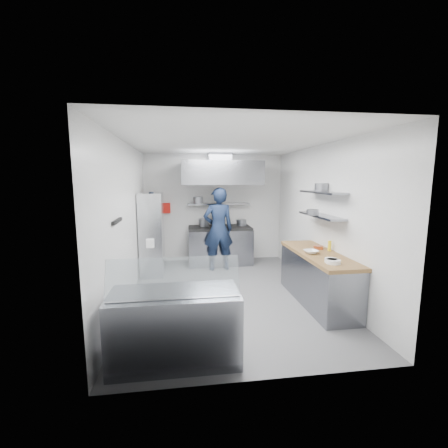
{
  "coord_description": "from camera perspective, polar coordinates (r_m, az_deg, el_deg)",
  "views": [
    {
      "loc": [
        -0.83,
        -5.36,
        2.15
      ],
      "look_at": [
        0.0,
        0.6,
        1.25
      ],
      "focal_mm": 24.0,
      "sensor_mm": 36.0,
      "label": 1
    }
  ],
  "objects": [
    {
      "name": "floor",
      "position": [
        5.84,
        0.83,
        -13.11
      ],
      "size": [
        5.0,
        5.0,
        0.0
      ],
      "primitive_type": "plane",
      "color": "#4F4F51",
      "rests_on": "ground"
    },
    {
      "name": "ceiling",
      "position": [
        5.47,
        0.9,
        15.33
      ],
      "size": [
        5.0,
        5.0,
        0.0
      ],
      "primitive_type": "plane",
      "rotation": [
        3.14,
        0.0,
        0.0
      ],
      "color": "silver",
      "rests_on": "wall_back"
    },
    {
      "name": "wall_back",
      "position": [
        7.94,
        -1.89,
        3.07
      ],
      "size": [
        3.6,
        2.8,
        0.02
      ],
      "primitive_type": "cube",
      "rotation": [
        1.57,
        0.0,
        0.0
      ],
      "color": "white",
      "rests_on": "floor"
    },
    {
      "name": "wall_front",
      "position": [
        3.08,
        8.03,
        -5.67
      ],
      "size": [
        3.6,
        2.8,
        0.02
      ],
      "primitive_type": "cube",
      "rotation": [
        -1.57,
        0.0,
        0.0
      ],
      "color": "white",
      "rests_on": "floor"
    },
    {
      "name": "wall_left",
      "position": [
        5.5,
        -18.0,
        0.25
      ],
      "size": [
        2.8,
        5.0,
        0.02
      ],
      "primitive_type": "cube",
      "rotation": [
        1.57,
        0.0,
        1.57
      ],
      "color": "white",
      "rests_on": "floor"
    },
    {
      "name": "wall_right",
      "position": [
        6.02,
        18.05,
        0.93
      ],
      "size": [
        2.8,
        5.0,
        0.02
      ],
      "primitive_type": "cube",
      "rotation": [
        1.57,
        0.0,
        -1.57
      ],
      "color": "white",
      "rests_on": "floor"
    },
    {
      "name": "gas_range",
      "position": [
        7.71,
        -0.8,
        -4.24
      ],
      "size": [
        1.6,
        0.8,
        0.9
      ],
      "primitive_type": "cube",
      "color": "gray",
      "rests_on": "floor"
    },
    {
      "name": "cooktop",
      "position": [
        7.62,
        -0.81,
        -0.72
      ],
      "size": [
        1.57,
        0.78,
        0.06
      ],
      "primitive_type": "cube",
      "color": "black",
      "rests_on": "gas_range"
    },
    {
      "name": "stock_pot_left",
      "position": [
        7.65,
        -3.89,
        0.28
      ],
      "size": [
        0.26,
        0.26,
        0.2
      ],
      "primitive_type": "cylinder",
      "color": "slate",
      "rests_on": "cooktop"
    },
    {
      "name": "stock_pot_mid",
      "position": [
        7.93,
        -1.17,
        0.74
      ],
      "size": [
        0.31,
        0.31,
        0.24
      ],
      "primitive_type": "cylinder",
      "color": "slate",
      "rests_on": "cooktop"
    },
    {
      "name": "stock_pot_right",
      "position": [
        7.78,
        3.34,
        0.27
      ],
      "size": [
        0.25,
        0.25,
        0.16
      ],
      "primitive_type": "cylinder",
      "color": "slate",
      "rests_on": "cooktop"
    },
    {
      "name": "over_range_shelf",
      "position": [
        7.79,
        -1.04,
        3.85
      ],
      "size": [
        1.6,
        0.3,
        0.04
      ],
      "primitive_type": "cube",
      "color": "gray",
      "rests_on": "wall_back"
    },
    {
      "name": "shelf_pot_a",
      "position": [
        7.57,
        -4.97,
        4.53
      ],
      "size": [
        0.24,
        0.24,
        0.18
      ],
      "primitive_type": "cylinder",
      "color": "slate",
      "rests_on": "over_range_shelf"
    },
    {
      "name": "extractor_hood",
      "position": [
        7.35,
        -0.66,
        9.66
      ],
      "size": [
        1.9,
        1.15,
        0.55
      ],
      "primitive_type": "cube",
      "color": "gray",
      "rests_on": "wall_back"
    },
    {
      "name": "hood_duct",
      "position": [
        7.59,
        -0.89,
        12.5
      ],
      "size": [
        0.55,
        0.55,
        0.24
      ],
      "primitive_type": "cube",
      "color": "slate",
      "rests_on": "extractor_hood"
    },
    {
      "name": "red_firebox",
      "position": [
        7.85,
        -10.97,
        3.0
      ],
      "size": [
        0.22,
        0.1,
        0.26
      ],
      "primitive_type": "cube",
      "color": "red",
      "rests_on": "wall_back"
    },
    {
      "name": "chef",
      "position": [
        7.08,
        -1.08,
        -1.0
      ],
      "size": [
        0.77,
        0.55,
        1.96
      ],
      "primitive_type": "imported",
      "rotation": [
        0.0,
        0.0,
        3.26
      ],
      "color": "#131F39",
      "rests_on": "floor"
    },
    {
      "name": "wire_rack",
      "position": [
        7.01,
        -13.53,
        -1.8
      ],
      "size": [
        0.5,
        0.9,
        1.85
      ],
      "primitive_type": "cube",
      "color": "silver",
      "rests_on": "floor"
    },
    {
      "name": "rack_bin_a",
      "position": [
        6.61,
        -13.85,
        -3.53
      ],
      "size": [
        0.16,
        0.2,
        0.18
      ],
      "primitive_type": "cube",
      "color": "white",
      "rests_on": "wire_rack"
    },
    {
      "name": "rack_bin_b",
      "position": [
        6.76,
        -13.8,
        1.03
      ],
      "size": [
        0.13,
        0.16,
        0.14
      ],
      "primitive_type": "cube",
      "color": "yellow",
      "rests_on": "wire_rack"
    },
    {
      "name": "rack_jar",
      "position": [
        6.55,
        -13.66,
        5.2
      ],
      "size": [
        0.1,
        0.1,
        0.18
      ],
      "primitive_type": "cylinder",
      "color": "black",
      "rests_on": "wire_rack"
    },
    {
      "name": "knife_strip",
      "position": [
        4.6,
        -19.7,
        0.52
      ],
      "size": [
        0.04,
        0.55,
        0.05
      ],
      "primitive_type": "cube",
      "color": "black",
      "rests_on": "wall_left"
    },
    {
      "name": "prep_counter_base",
      "position": [
        5.57,
        17.3,
        -9.99
      ],
      "size": [
        0.62,
        2.0,
        0.84
      ],
      "primitive_type": "cube",
      "color": "gray",
      "rests_on": "floor"
    },
    {
      "name": "prep_counter_top",
      "position": [
        5.45,
        17.51,
        -5.49
      ],
      "size": [
        0.65,
        2.04,
        0.06
      ],
      "primitive_type": "cube",
      "color": "olive",
      "rests_on": "prep_counter_base"
    },
    {
      "name": "plate_stack_a",
      "position": [
        4.8,
        20.1,
        -6.74
      ],
      "size": [
        0.21,
        0.21,
        0.06
      ],
      "primitive_type": "cylinder",
      "color": "white",
      "rests_on": "prep_counter_top"
    },
    {
      "name": "plate_stack_b",
      "position": [
        4.86,
        19.75,
        -6.55
      ],
      "size": [
        0.2,
        0.2,
        0.06
      ],
      "primitive_type": "cylinder",
      "color": "white",
      "rests_on": "prep_counter_top"
    },
    {
      "name": "copper_pan",
      "position": [
        5.7,
        17.56,
        -4.26
      ],
      "size": [
        0.17,
        0.17,
        0.06
      ],
      "primitive_type": "cylinder",
      "color": "#C05B36",
      "rests_on": "prep_counter_top"
    },
    {
      "name": "squeeze_bottle",
      "position": [
        5.6,
        19.45,
        -3.94
      ],
      "size": [
        0.06,
        0.06,
        0.18
      ],
      "primitive_type": "cylinder",
      "color": "yellow",
      "rests_on": "prep_counter_top"
    },
    {
      "name": "mixing_bowl",
      "position": [
        5.32,
        16.24,
        -5.1
      ],
      "size": [
        0.27,
        0.27,
        0.06
      ],
      "primitive_type": "imported",
      "rotation": [
        0.0,
        0.0,
        0.14
      ],
      "color": "white",
      "rests_on": "prep_counter_top"
    },
    {
      "name": "wall_shelf_lower",
      "position": [
        5.67,
        17.96,
        1.51
      ],
      "size": [
        0.3,
        1.3,
        0.04
      ],
      "primitive_type": "cube",
      "color": "gray",
      "rests_on": "wall_right"
    },
    {
      "name": "wall_shelf_upper",
      "position": [
        5.64,
        18.15,
        5.75
      ],
      "size": [
        0.3,
        1.3,
        0.04
      ],
      "primitive_type": "cube",
      "color": "gray",
      "rests_on": "wall_right"
    },
    {
      "name": "shelf_pot_c",
      "position": [
        5.55,
        16.51,
        2.16
      ],
      "size": [
        0.21,
        0.21,
        0.1
      ],
      "primitive_type": "cylinder",
      "color": "slate",
      "rests_on": "wall_shelf_lower"
    },
    {
      "name": "shelf_pot_d",
      "position": [
        5.82,
        18.13,
        6.71
      ],
      "size": [
        0.26,
        0.26,
        0.14
      ],
      "primitive_type": "cylinder",
      "color": "slate",
      "rests_on": "wall_shelf_upper"
    },
    {
      "name": "display_case",
      "position": [
        3.78,
        -9.24,
        -18.73
      ],
      "size": [
        1.5,
        0.7,
        0.85
      ],
      "primitive_type": "cube",
      "color": "gray",
      "rests_on": "floor"
    },
    {
      "name": "display_glass",
      "position": [
        3.42,
        -9.54,
        -10.0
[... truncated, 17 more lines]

